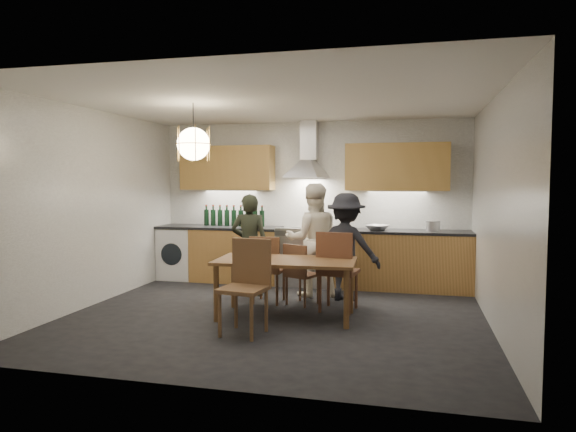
% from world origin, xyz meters
% --- Properties ---
extents(ground, '(5.00, 5.00, 0.00)m').
position_xyz_m(ground, '(0.00, 0.00, 0.00)').
color(ground, black).
rests_on(ground, ground).
extents(room_shell, '(5.02, 4.52, 2.61)m').
position_xyz_m(room_shell, '(0.00, 0.00, 1.71)').
color(room_shell, white).
rests_on(room_shell, ground).
extents(counter_run, '(5.00, 0.62, 0.90)m').
position_xyz_m(counter_run, '(0.02, 1.95, 0.45)').
color(counter_run, tan).
rests_on(counter_run, ground).
extents(range_stove, '(0.90, 0.60, 0.92)m').
position_xyz_m(range_stove, '(0.00, 1.94, 0.44)').
color(range_stove, silver).
rests_on(range_stove, ground).
extents(wall_fixtures, '(4.30, 0.54, 1.10)m').
position_xyz_m(wall_fixtures, '(0.00, 2.07, 1.87)').
color(wall_fixtures, tan).
rests_on(wall_fixtures, ground).
extents(pendant_lamp, '(0.43, 0.43, 0.70)m').
position_xyz_m(pendant_lamp, '(-1.00, -0.10, 2.10)').
color(pendant_lamp, black).
rests_on(pendant_lamp, ground).
extents(dining_table, '(1.71, 0.91, 0.71)m').
position_xyz_m(dining_table, '(0.14, -0.03, 0.62)').
color(dining_table, brown).
rests_on(dining_table, ground).
extents(chair_back_left, '(0.42, 0.42, 0.91)m').
position_xyz_m(chair_back_left, '(-0.27, 0.57, 0.52)').
color(chair_back_left, brown).
rests_on(chair_back_left, ground).
extents(chair_back_mid, '(0.49, 0.49, 0.82)m').
position_xyz_m(chair_back_mid, '(0.17, 0.59, 0.47)').
color(chair_back_mid, brown).
rests_on(chair_back_mid, ground).
extents(chair_back_right, '(0.52, 0.52, 1.02)m').
position_xyz_m(chair_back_right, '(0.71, 0.35, 0.58)').
color(chair_back_right, brown).
rests_on(chair_back_right, ground).
extents(chair_front, '(0.52, 0.52, 1.02)m').
position_xyz_m(chair_front, '(-0.12, -0.72, 0.58)').
color(chair_front, brown).
rests_on(chair_front, ground).
extents(person_left, '(0.57, 0.41, 1.46)m').
position_xyz_m(person_left, '(-0.65, 1.01, 0.73)').
color(person_left, black).
rests_on(person_left, ground).
extents(person_mid, '(0.93, 0.82, 1.61)m').
position_xyz_m(person_mid, '(0.24, 1.20, 0.81)').
color(person_mid, white).
rests_on(person_mid, ground).
extents(person_right, '(1.06, 0.75, 1.48)m').
position_xyz_m(person_right, '(0.74, 1.03, 0.74)').
color(person_right, black).
rests_on(person_right, ground).
extents(mixing_bowl, '(0.45, 0.45, 0.08)m').
position_xyz_m(mixing_bowl, '(1.10, 1.88, 0.94)').
color(mixing_bowl, silver).
rests_on(mixing_bowl, counter_run).
extents(stock_pot, '(0.21, 0.21, 0.14)m').
position_xyz_m(stock_pot, '(1.92, 1.95, 0.97)').
color(stock_pot, '#B6B6B9').
rests_on(stock_pot, counter_run).
extents(wine_bottles, '(1.05, 0.08, 0.34)m').
position_xyz_m(wine_bottles, '(-1.26, 2.05, 1.07)').
color(wine_bottles, black).
rests_on(wine_bottles, counter_run).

